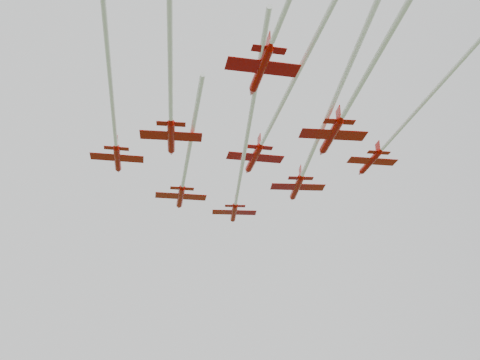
# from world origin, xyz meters

# --- Properties ---
(jet_lead) EXTENTS (14.10, 66.15, 2.64)m
(jet_lead) POSITION_xyz_m (1.59, 2.77, 58.83)
(jet_lead) COLOR #A50700
(jet_row2_left) EXTENTS (14.64, 44.18, 2.72)m
(jet_row2_left) POSITION_xyz_m (-7.28, -1.36, 57.59)
(jet_row2_left) COLOR #A50700
(jet_row2_right) EXTENTS (14.57, 68.22, 2.90)m
(jet_row2_right) POSITION_xyz_m (14.06, -8.27, 59.36)
(jet_row2_right) COLOR #A50700
(jet_row3_left) EXTENTS (18.28, 58.28, 2.42)m
(jet_row3_left) POSITION_xyz_m (-12.43, -23.57, 58.14)
(jet_row3_left) COLOR #A50700
(jet_row3_mid) EXTENTS (22.05, 66.51, 2.73)m
(jet_row3_mid) POSITION_xyz_m (9.46, -20.64, 59.80)
(jet_row3_mid) COLOR #A50700
(jet_row3_right) EXTENTS (14.12, 46.37, 2.40)m
(jet_row3_right) POSITION_xyz_m (25.95, -10.37, 59.82)
(jet_row3_right) COLOR #A50700
(jet_row4_left) EXTENTS (14.28, 54.00, 2.52)m
(jet_row4_left) POSITION_xyz_m (-3.47, -30.19, 56.81)
(jet_row4_left) COLOR #A50700
(jet_row4_right) EXTENTS (17.24, 68.51, 2.75)m
(jet_row4_right) POSITION_xyz_m (19.48, -32.54, 57.43)
(jet_row4_right) COLOR #A50700
(jet_trail_solo) EXTENTS (15.38, 43.41, 2.54)m
(jet_trail_solo) POSITION_xyz_m (9.51, -38.55, 58.56)
(jet_trail_solo) COLOR #A50700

